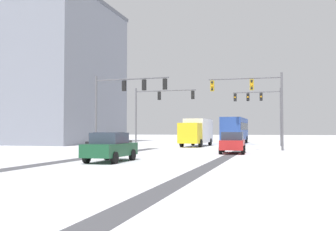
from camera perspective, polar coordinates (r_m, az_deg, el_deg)
wheel_track_left_lane at (r=23.93m, az=-13.61°, el=-6.30°), size 1.08×31.48×0.01m
wheel_track_right_lane at (r=21.15m, az=6.84°, el=-6.89°), size 0.83×31.48×0.01m
sidewalk_kerb_right at (r=19.55m, az=20.96°, el=-6.98°), size 4.00×31.48×0.12m
traffic_signal_far_right at (r=45.36m, az=13.41°, el=1.69°), size 5.40×0.53×6.50m
traffic_signal_far_left at (r=43.12m, az=-1.68°, el=1.71°), size 6.99×0.53×6.50m
traffic_signal_near_right at (r=33.27m, az=12.63°, el=2.86°), size 6.10×0.42×6.50m
traffic_signal_near_left at (r=33.57m, az=-6.36°, el=3.07°), size 6.81×0.63×6.50m
car_red_lead at (r=30.18m, az=9.38°, el=-3.93°), size 1.99×4.18×1.62m
car_black_second at (r=27.53m, az=-8.47°, el=-4.10°), size 1.86×4.11×1.62m
car_dark_green_third at (r=22.09m, az=-8.41°, el=-4.57°), size 1.87×4.12×1.62m
bus_oncoming at (r=52.61m, az=9.74°, el=-1.90°), size 2.74×11.02×3.38m
box_truck_delivery at (r=43.20m, az=4.17°, el=-2.34°), size 2.55×7.49×3.02m
office_building_far_left_block at (r=58.57m, az=-18.86°, el=5.72°), size 20.76×19.07×19.37m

